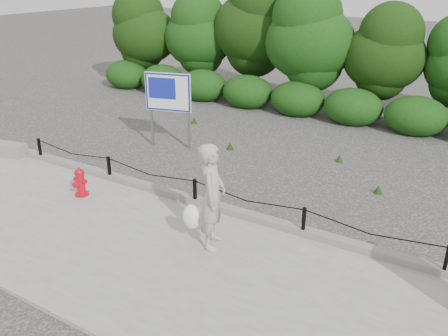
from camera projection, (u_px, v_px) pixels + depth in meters
ground at (195, 208)px, 10.31m from camera, size 90.00×90.00×0.00m
sidewalk at (134, 249)px, 8.72m from camera, size 14.00×4.00×0.08m
curb at (196, 201)px, 10.29m from camera, size 14.00×0.22×0.14m
chain_barrier at (195, 189)px, 10.13m from camera, size 10.06×0.06×0.60m
treeline at (354, 39)px, 16.09m from camera, size 20.28×3.92×4.95m
fire_hydrant at (80, 182)px, 10.57m from camera, size 0.35×0.36×0.67m
pedestrian at (211, 198)px, 8.42m from camera, size 0.89×0.85×1.98m
concrete_block at (7, 149)px, 12.92m from camera, size 1.14×0.60×0.35m
advertising_sign at (168, 96)px, 13.23m from camera, size 1.32×0.43×2.16m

